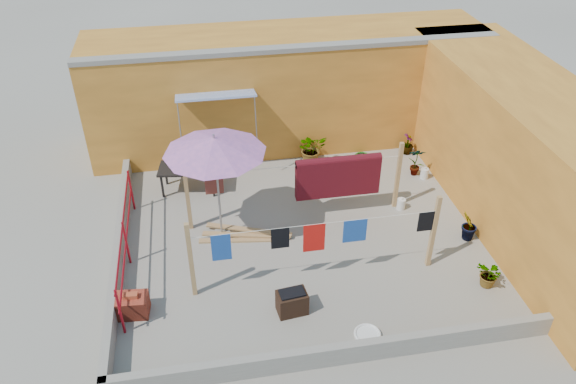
% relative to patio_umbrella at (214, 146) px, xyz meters
% --- Properties ---
extents(ground, '(80.00, 80.00, 0.00)m').
position_rel_patio_umbrella_xyz_m(ground, '(1.81, -0.42, -2.37)').
color(ground, '#9E998E').
rests_on(ground, ground).
extents(wall_back, '(11.00, 3.27, 3.21)m').
position_rel_patio_umbrella_xyz_m(wall_back, '(2.30, 4.27, -0.76)').
color(wall_back, orange).
rests_on(wall_back, ground).
extents(wall_right, '(2.40, 9.00, 3.20)m').
position_rel_patio_umbrella_xyz_m(wall_right, '(7.01, -0.42, -0.77)').
color(wall_right, orange).
rests_on(wall_right, ground).
extents(parapet_front, '(8.30, 0.16, 0.44)m').
position_rel_patio_umbrella_xyz_m(parapet_front, '(1.81, -4.00, -2.15)').
color(parapet_front, gray).
rests_on(parapet_front, ground).
extents(parapet_left, '(0.16, 7.30, 0.44)m').
position_rel_patio_umbrella_xyz_m(parapet_left, '(-2.27, -0.42, -2.15)').
color(parapet_left, gray).
rests_on(parapet_left, ground).
extents(red_railing, '(0.05, 4.20, 1.10)m').
position_rel_patio_umbrella_xyz_m(red_railing, '(-2.04, -0.62, -1.65)').
color(red_railing, '#A7101D').
rests_on(red_railing, ground).
extents(clothesline_rig, '(5.09, 2.35, 1.80)m').
position_rel_patio_umbrella_xyz_m(clothesline_rig, '(2.64, 0.16, -1.36)').
color(clothesline_rig, tan).
rests_on(clothesline_rig, ground).
extents(patio_umbrella, '(2.69, 2.69, 2.64)m').
position_rel_patio_umbrella_xyz_m(patio_umbrella, '(0.00, 0.00, 0.00)').
color(patio_umbrella, gray).
rests_on(patio_umbrella, ground).
extents(outdoor_table, '(1.56, 0.95, 0.69)m').
position_rel_patio_umbrella_xyz_m(outdoor_table, '(-0.66, 1.98, -1.75)').
color(outdoor_table, black).
rests_on(outdoor_table, ground).
extents(brick_stack, '(0.64, 0.49, 0.53)m').
position_rel_patio_umbrella_xyz_m(brick_stack, '(-1.89, -2.16, -2.14)').
color(brick_stack, '#973423').
rests_on(brick_stack, ground).
extents(lumber_pile, '(2.14, 0.88, 0.13)m').
position_rel_patio_umbrella_xyz_m(lumber_pile, '(0.54, -0.19, -2.30)').
color(lumber_pile, tan).
rests_on(lumber_pile, ground).
extents(brazier, '(0.62, 0.45, 0.52)m').
position_rel_patio_umbrella_xyz_m(brazier, '(1.17, -2.65, -2.12)').
color(brazier, '#321E13').
rests_on(brazier, ground).
extents(white_basin, '(0.52, 0.52, 0.09)m').
position_rel_patio_umbrella_xyz_m(white_basin, '(2.44, -3.52, -2.32)').
color(white_basin, silver).
rests_on(white_basin, ground).
extents(water_jug_a, '(0.21, 0.21, 0.33)m').
position_rel_patio_umbrella_xyz_m(water_jug_a, '(5.51, 1.45, -2.22)').
color(water_jug_a, silver).
rests_on(water_jug_a, ground).
extents(water_jug_b, '(0.21, 0.21, 0.32)m').
position_rel_patio_umbrella_xyz_m(water_jug_b, '(4.43, 0.24, -2.23)').
color(water_jug_b, silver).
rests_on(water_jug_b, ground).
extents(green_hose, '(0.47, 0.47, 0.07)m').
position_rel_patio_umbrella_xyz_m(green_hose, '(4.19, 2.78, -2.34)').
color(green_hose, '#196717').
rests_on(green_hose, ground).
extents(plant_back_a, '(0.89, 0.81, 0.87)m').
position_rel_patio_umbrella_xyz_m(plant_back_a, '(2.71, 2.78, -1.94)').
color(plant_back_a, '#225518').
rests_on(plant_back_a, ground).
extents(plant_back_b, '(0.42, 0.42, 0.60)m').
position_rel_patio_umbrella_xyz_m(plant_back_b, '(5.51, 2.78, -2.07)').
color(plant_back_b, '#225518').
rests_on(plant_back_b, ground).
extents(plant_right_a, '(0.49, 0.39, 0.83)m').
position_rel_patio_umbrella_xyz_m(plant_right_a, '(5.32, 1.68, -1.96)').
color(plant_right_a, '#225518').
rests_on(plant_right_a, ground).
extents(plant_right_b, '(0.54, 0.55, 0.78)m').
position_rel_patio_umbrella_xyz_m(plant_right_b, '(5.51, -1.16, -1.98)').
color(plant_right_b, '#225518').
rests_on(plant_right_b, ground).
extents(plant_right_c, '(0.59, 0.64, 0.59)m').
position_rel_patio_umbrella_xyz_m(plant_right_c, '(5.29, -2.66, -2.07)').
color(plant_right_c, '#225518').
rests_on(plant_right_c, ground).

